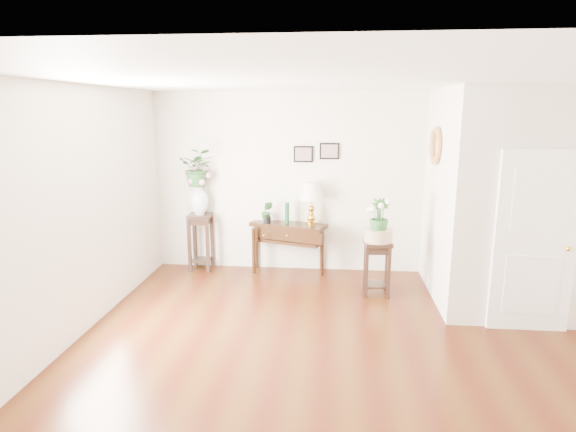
# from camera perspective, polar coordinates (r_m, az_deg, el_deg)

# --- Properties ---
(floor) EXTENTS (6.00, 5.50, 0.02)m
(floor) POSITION_cam_1_polar(r_m,az_deg,el_deg) (5.32, 6.99, -15.80)
(floor) COLOR #47240B
(floor) RESTS_ON ground
(ceiling) EXTENTS (6.00, 5.50, 0.02)m
(ceiling) POSITION_cam_1_polar(r_m,az_deg,el_deg) (4.70, 7.91, 15.85)
(ceiling) COLOR white
(ceiling) RESTS_ON ground
(wall_back) EXTENTS (6.00, 0.02, 2.80)m
(wall_back) POSITION_cam_1_polar(r_m,az_deg,el_deg) (7.53, 6.77, 3.85)
(wall_back) COLOR white
(wall_back) RESTS_ON ground
(wall_front) EXTENTS (6.00, 0.02, 2.80)m
(wall_front) POSITION_cam_1_polar(r_m,az_deg,el_deg) (2.24, 9.69, -17.39)
(wall_front) COLOR white
(wall_front) RESTS_ON ground
(wall_left) EXTENTS (0.02, 5.50, 2.80)m
(wall_left) POSITION_cam_1_polar(r_m,az_deg,el_deg) (5.59, -25.02, -0.21)
(wall_left) COLOR white
(wall_left) RESTS_ON ground
(partition) EXTENTS (1.80, 1.95, 2.80)m
(partition) POSITION_cam_1_polar(r_m,az_deg,el_deg) (6.94, 24.54, 2.10)
(partition) COLOR white
(partition) RESTS_ON floor
(door) EXTENTS (0.90, 0.05, 2.10)m
(door) POSITION_cam_1_polar(r_m,az_deg,el_deg) (6.10, 27.23, -2.84)
(door) COLOR white
(door) RESTS_ON floor
(art_print_left) EXTENTS (0.30, 0.02, 0.25)m
(art_print_left) POSITION_cam_1_polar(r_m,az_deg,el_deg) (7.47, 1.83, 7.34)
(art_print_left) COLOR black
(art_print_left) RESTS_ON wall_back
(art_print_right) EXTENTS (0.30, 0.02, 0.25)m
(art_print_right) POSITION_cam_1_polar(r_m,az_deg,el_deg) (7.45, 4.93, 7.67)
(art_print_right) COLOR black
(art_print_right) RESTS_ON wall_back
(wall_ornament) EXTENTS (0.07, 0.51, 0.51)m
(wall_ornament) POSITION_cam_1_polar(r_m,az_deg,el_deg) (6.74, 17.06, 7.97)
(wall_ornament) COLOR tan
(wall_ornament) RESTS_ON partition
(console_table) EXTENTS (1.25, 0.75, 0.79)m
(console_table) POSITION_cam_1_polar(r_m,az_deg,el_deg) (7.60, 0.03, -3.76)
(console_table) COLOR black
(console_table) RESTS_ON floor
(table_lamp) EXTENTS (0.50, 0.50, 0.65)m
(table_lamp) POSITION_cam_1_polar(r_m,az_deg,el_deg) (7.40, 2.82, 1.71)
(table_lamp) COLOR gold
(table_lamp) RESTS_ON console_table
(green_vase) EXTENTS (0.08, 0.08, 0.33)m
(green_vase) POSITION_cam_1_polar(r_m,az_deg,el_deg) (7.46, -0.12, 0.41)
(green_vase) COLOR #134B24
(green_vase) RESTS_ON console_table
(potted_plant) EXTENTS (0.19, 0.15, 0.33)m
(potted_plant) POSITION_cam_1_polar(r_m,az_deg,el_deg) (7.50, -2.50, 0.41)
(potted_plant) COLOR #275825
(potted_plant) RESTS_ON console_table
(plant_stand_a) EXTENTS (0.37, 0.37, 0.91)m
(plant_stand_a) POSITION_cam_1_polar(r_m,az_deg,el_deg) (7.83, -10.27, -3.01)
(plant_stand_a) COLOR black
(plant_stand_a) RESTS_ON floor
(porcelain_vase) EXTENTS (0.35, 0.35, 0.50)m
(porcelain_vase) POSITION_cam_1_polar(r_m,az_deg,el_deg) (7.68, -10.47, 1.86)
(porcelain_vase) COLOR white
(porcelain_vase) RESTS_ON plant_stand_a
(lily_arrangement) EXTENTS (0.56, 0.49, 0.60)m
(lily_arrangement) POSITION_cam_1_polar(r_m,az_deg,el_deg) (7.61, -10.60, 5.37)
(lily_arrangement) COLOR #275825
(lily_arrangement) RESTS_ON porcelain_vase
(plant_stand_b) EXTENTS (0.39, 0.39, 0.76)m
(plant_stand_b) POSITION_cam_1_polar(r_m,az_deg,el_deg) (6.79, 10.48, -6.06)
(plant_stand_b) COLOR black
(plant_stand_b) RESTS_ON floor
(ceramic_bowl) EXTENTS (0.47, 0.47, 0.17)m
(ceramic_bowl) POSITION_cam_1_polar(r_m,az_deg,el_deg) (6.66, 10.63, -2.30)
(ceramic_bowl) COLOR beige
(ceramic_bowl) RESTS_ON plant_stand_b
(narcissus) EXTENTS (0.29, 0.29, 0.47)m
(narcissus) POSITION_cam_1_polar(r_m,az_deg,el_deg) (6.60, 10.73, -0.01)
(narcissus) COLOR #275825
(narcissus) RESTS_ON ceramic_bowl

